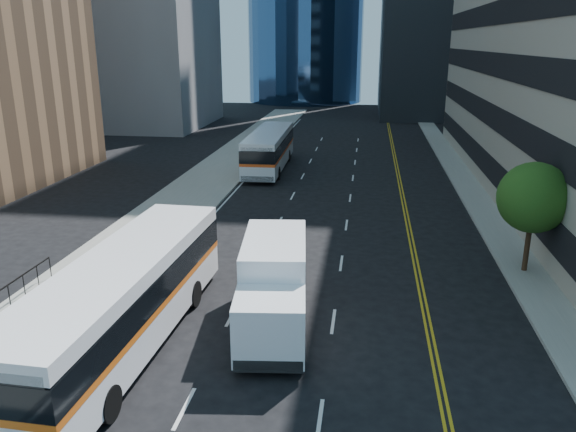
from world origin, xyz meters
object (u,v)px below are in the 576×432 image
at_px(bus_front, 123,300).
at_px(box_truck, 274,286).
at_px(bus_rear, 269,149).
at_px(street_tree, 534,198).

bearing_deg(bus_front, box_truck, 24.48).
bearing_deg(bus_rear, box_truck, -81.13).
relative_size(bus_front, box_truck, 1.86).
bearing_deg(box_truck, street_tree, 26.05).
distance_m(street_tree, bus_rear, 25.68).
bearing_deg(bus_front, street_tree, 31.38).
distance_m(bus_rear, box_truck, 27.57).
xyz_separation_m(bus_rear, box_truck, (4.91, -27.13, -0.02)).
bearing_deg(bus_rear, bus_front, -91.38).
height_order(bus_front, box_truck, bus_front).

